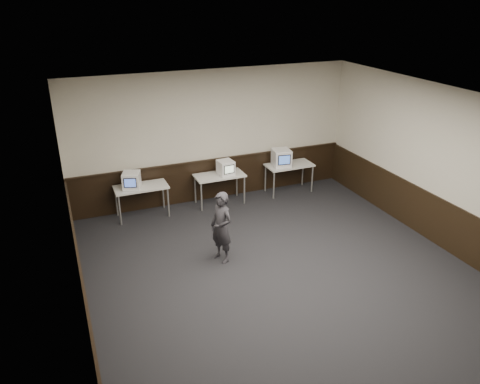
# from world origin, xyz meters

# --- Properties ---
(floor) EXTENTS (8.00, 8.00, 0.00)m
(floor) POSITION_xyz_m (0.00, 0.00, 0.00)
(floor) COLOR black
(floor) RESTS_ON ground
(ceiling) EXTENTS (8.00, 8.00, 0.00)m
(ceiling) POSITION_xyz_m (0.00, 0.00, 3.20)
(ceiling) COLOR white
(ceiling) RESTS_ON back_wall
(back_wall) EXTENTS (7.00, 0.00, 7.00)m
(back_wall) POSITION_xyz_m (0.00, 4.00, 1.60)
(back_wall) COLOR beige
(back_wall) RESTS_ON ground
(left_wall) EXTENTS (0.00, 8.00, 8.00)m
(left_wall) POSITION_xyz_m (-3.50, 0.00, 1.60)
(left_wall) COLOR beige
(left_wall) RESTS_ON ground
(right_wall) EXTENTS (0.00, 8.00, 8.00)m
(right_wall) POSITION_xyz_m (3.50, 0.00, 1.60)
(right_wall) COLOR beige
(right_wall) RESTS_ON ground
(wainscot_back) EXTENTS (6.98, 0.04, 1.00)m
(wainscot_back) POSITION_xyz_m (0.00, 3.98, 0.50)
(wainscot_back) COLOR black
(wainscot_back) RESTS_ON back_wall
(wainscot_left) EXTENTS (0.04, 7.98, 1.00)m
(wainscot_left) POSITION_xyz_m (-3.48, 0.00, 0.50)
(wainscot_left) COLOR black
(wainscot_left) RESTS_ON left_wall
(wainscot_right) EXTENTS (0.04, 7.98, 1.00)m
(wainscot_right) POSITION_xyz_m (3.48, 0.00, 0.50)
(wainscot_right) COLOR black
(wainscot_right) RESTS_ON right_wall
(wainscot_rail) EXTENTS (6.98, 0.06, 0.04)m
(wainscot_rail) POSITION_xyz_m (0.00, 3.96, 1.02)
(wainscot_rail) COLOR black
(wainscot_rail) RESTS_ON wainscot_back
(desk_left) EXTENTS (1.20, 0.60, 0.75)m
(desk_left) POSITION_xyz_m (-1.90, 3.60, 0.68)
(desk_left) COLOR silver
(desk_left) RESTS_ON ground
(desk_center) EXTENTS (1.20, 0.60, 0.75)m
(desk_center) POSITION_xyz_m (0.00, 3.60, 0.68)
(desk_center) COLOR silver
(desk_center) RESTS_ON ground
(desk_right) EXTENTS (1.20, 0.60, 0.75)m
(desk_right) POSITION_xyz_m (1.90, 3.60, 0.68)
(desk_right) COLOR silver
(desk_right) RESTS_ON ground
(emac_left) EXTENTS (0.48, 0.49, 0.38)m
(emac_left) POSITION_xyz_m (-2.10, 3.57, 0.94)
(emac_left) COLOR white
(emac_left) RESTS_ON desk_left
(emac_center) EXTENTS (0.39, 0.41, 0.35)m
(emac_center) POSITION_xyz_m (0.15, 3.55, 0.93)
(emac_center) COLOR white
(emac_center) RESTS_ON desk_center
(emac_right) EXTENTS (0.50, 0.52, 0.43)m
(emac_right) POSITION_xyz_m (1.66, 3.59, 0.97)
(emac_right) COLOR white
(emac_right) RESTS_ON desk_right
(person) EXTENTS (0.51, 0.61, 1.42)m
(person) POSITION_xyz_m (-0.86, 1.11, 0.71)
(person) COLOR #29282D
(person) RESTS_ON ground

